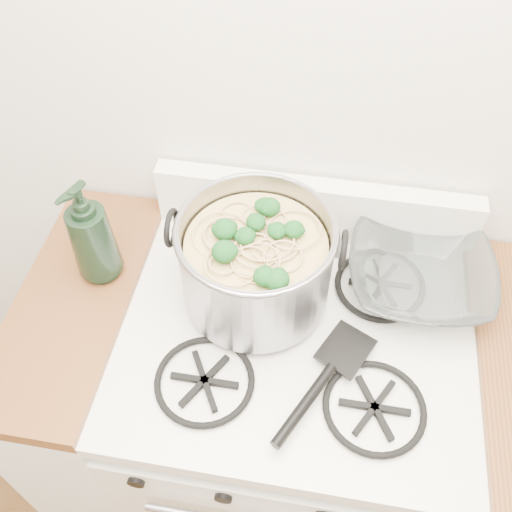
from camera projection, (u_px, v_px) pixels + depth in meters
The scene contains 6 objects.
gas_range at pixel (288, 422), 1.59m from camera, with size 0.76×0.66×0.92m.
counter_left at pixel (113, 389), 1.63m from camera, with size 0.25×0.65×0.92m.
stock_pot at pixel (256, 263), 1.19m from camera, with size 0.36×0.33×0.22m.
spatula at pixel (346, 348), 1.17m from camera, with size 0.29×0.31×0.02m, color black, non-canonical shape.
glass_bowl at pixel (417, 280), 1.27m from camera, with size 0.13×0.13×0.03m, color white.
bottle at pixel (90, 232), 1.21m from camera, with size 0.10×0.10×0.27m, color black.
Camera 1 is at (0.02, 0.61, 1.96)m, focal length 40.00 mm.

